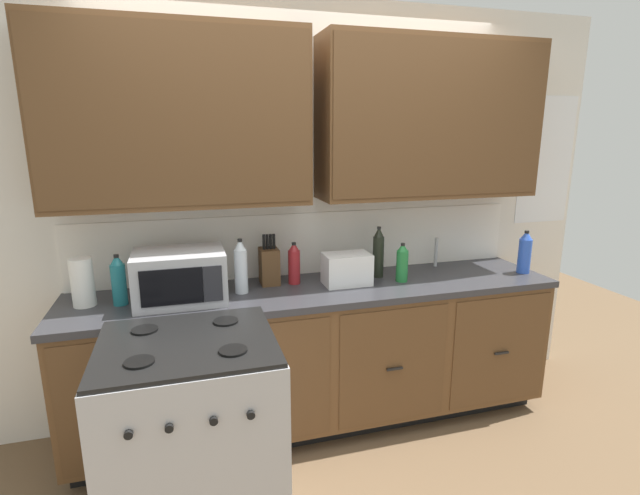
{
  "coord_description": "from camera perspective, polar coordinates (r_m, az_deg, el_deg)",
  "views": [
    {
      "loc": [
        -0.75,
        -2.3,
        1.81
      ],
      "look_at": [
        -0.01,
        0.27,
        1.16
      ],
      "focal_mm": 26.7,
      "sensor_mm": 36.0,
      "label": 1
    }
  ],
  "objects": [
    {
      "name": "bottle_blue",
      "position": [
        3.38,
        23.34,
        -0.53
      ],
      "size": [
        0.08,
        0.08,
        0.28
      ],
      "color": "blue",
      "rests_on": "counter_run"
    },
    {
      "name": "stove_range",
      "position": [
        2.39,
        -14.9,
        -21.05
      ],
      "size": [
        0.76,
        0.68,
        0.95
      ],
      "color": "#B7B7BC",
      "rests_on": "ground_plane"
    },
    {
      "name": "toaster",
      "position": [
        2.88,
        3.23,
        -2.58
      ],
      "size": [
        0.28,
        0.18,
        0.19
      ],
      "color": "white",
      "rests_on": "counter_run"
    },
    {
      "name": "sink_faucet",
      "position": [
        3.36,
        13.73,
        -0.54
      ],
      "size": [
        0.02,
        0.02,
        0.2
      ],
      "primitive_type": "cylinder",
      "color": "#B2B5BA",
      "rests_on": "counter_run"
    },
    {
      "name": "bottle_green",
      "position": [
        2.97,
        9.82,
        -1.81
      ],
      "size": [
        0.07,
        0.07,
        0.24
      ],
      "color": "#237A38",
      "rests_on": "counter_run"
    },
    {
      "name": "microwave",
      "position": [
        2.69,
        -16.44,
        -3.33
      ],
      "size": [
        0.48,
        0.37,
        0.28
      ],
      "color": "#B7B7BC",
      "rests_on": "counter_run"
    },
    {
      "name": "bottle_teal",
      "position": [
        2.75,
        -22.99,
        -3.64
      ],
      "size": [
        0.08,
        0.08,
        0.28
      ],
      "color": "#1E707A",
      "rests_on": "counter_run"
    },
    {
      "name": "wall_unit",
      "position": [
        2.91,
        -1.12,
        10.79
      ],
      "size": [
        4.09,
        0.4,
        2.59
      ],
      "color": "white",
      "rests_on": "ground_plane"
    },
    {
      "name": "bottle_clear",
      "position": [
        2.75,
        -9.47,
        -2.29
      ],
      "size": [
        0.08,
        0.08,
        0.32
      ],
      "color": "silver",
      "rests_on": "counter_run"
    },
    {
      "name": "paper_towel_roll",
      "position": [
        2.81,
        -26.58,
        -3.75
      ],
      "size": [
        0.12,
        0.12,
        0.26
      ],
      "primitive_type": "cylinder",
      "color": "white",
      "rests_on": "counter_run"
    },
    {
      "name": "counter_run",
      "position": [
        3.02,
        0.01,
        -12.71
      ],
      "size": [
        2.92,
        0.64,
        0.91
      ],
      "color": "black",
      "rests_on": "ground_plane"
    },
    {
      "name": "bottle_dark",
      "position": [
        3.03,
        7.01,
        -0.61
      ],
      "size": [
        0.07,
        0.07,
        0.33
      ],
      "color": "black",
      "rests_on": "counter_run"
    },
    {
      "name": "knife_block",
      "position": [
        2.9,
        -6.11,
        -2.15
      ],
      "size": [
        0.11,
        0.14,
        0.31
      ],
      "color": "#52361E",
      "rests_on": "counter_run"
    },
    {
      "name": "ground_plane",
      "position": [
        3.03,
        1.67,
        -23.11
      ],
      "size": [
        8.0,
        8.0,
        0.0
      ],
      "primitive_type": "plane",
      "color": "brown"
    },
    {
      "name": "bottle_red",
      "position": [
        2.89,
        -3.13,
        -1.93
      ],
      "size": [
        0.07,
        0.07,
        0.26
      ],
      "color": "maroon",
      "rests_on": "counter_run"
    }
  ]
}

